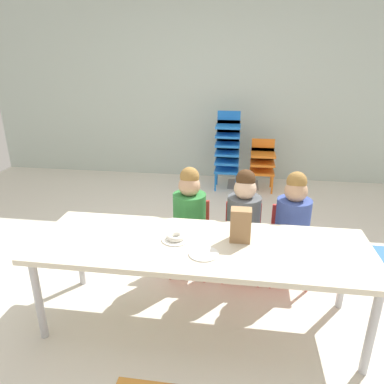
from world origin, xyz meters
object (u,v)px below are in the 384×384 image
Objects in this scene: seated_child_middle_seat at (244,215)px; paper_bag_brown at (241,225)px; paper_plate_center_table at (204,254)px; paper_plate_near_edge at (176,239)px; kid_chair_orange_stack at (262,161)px; donut_powdered_on_plate at (176,236)px; kid_chair_blue_stack at (228,147)px; seated_child_near_camera at (190,212)px; seated_child_far_right at (293,218)px; craft_table at (201,250)px.

seated_child_middle_seat reaches higher than paper_bag_brown.
paper_plate_center_table is at bearing -136.02° from paper_bag_brown.
paper_plate_near_edge is at bearing -127.90° from seated_child_middle_seat.
kid_chair_orange_stack is at bearing 83.60° from seated_child_middle_seat.
paper_plate_near_edge is 1.00× the size of paper_plate_center_table.
paper_plate_near_edge is 1.49× the size of donut_powdered_on_plate.
kid_chair_blue_stack is 2.65m from paper_bag_brown.
seated_child_near_camera is 0.74m from paper_plate_center_table.
seated_child_near_camera is at bearing 89.29° from paper_plate_near_edge.
seated_child_far_right is 0.98m from donut_powdered_on_plate.
paper_plate_center_table is at bearing -89.99° from kid_chair_blue_stack.
kid_chair_blue_stack is 2.70m from paper_plate_near_edge.
paper_plate_near_edge is at bearing 171.53° from craft_table.
kid_chair_blue_stack reaches higher than seated_child_far_right.
seated_child_far_right is at bearing 0.00° from seated_child_near_camera.
paper_bag_brown reaches higher than paper_plate_center_table.
craft_table is 3.13× the size of kid_chair_orange_stack.
kid_chair_blue_stack is at bearing 89.31° from craft_table.
seated_child_far_right is at bearing 0.00° from seated_child_middle_seat.
kid_chair_blue_stack reaches higher than craft_table.
seated_child_far_right is at bearing 49.42° from paper_plate_center_table.
kid_chair_orange_stack is at bearing 72.66° from seated_child_near_camera.
paper_bag_brown is at bearing 17.47° from craft_table.
seated_child_near_camera is 5.10× the size of paper_plate_center_table.
seated_child_near_camera is 5.10× the size of paper_plate_near_edge.
seated_child_middle_seat is 1.35× the size of kid_chair_orange_stack.
kid_chair_blue_stack is at bearing 179.88° from kid_chair_orange_stack.
seated_child_middle_seat is 0.71m from paper_plate_near_edge.
seated_child_far_right reaches higher than kid_chair_orange_stack.
craft_table is 2.71m from kid_chair_blue_stack.
donut_powdered_on_plate is (-0.67, -2.69, 0.23)m from kid_chair_orange_stack.
craft_table is 0.60m from seated_child_near_camera.
seated_child_middle_seat is 2.15m from kid_chair_orange_stack.
seated_child_middle_seat is 4.17× the size of paper_bag_brown.
seated_child_far_right reaches higher than paper_plate_center_table.
seated_child_far_right reaches higher than donut_powdered_on_plate.
kid_chair_orange_stack is at bearing 80.55° from paper_plate_center_table.
donut_powdered_on_plate is at bearing -104.04° from kid_chair_orange_stack.
seated_child_middle_seat is 5.10× the size of paper_plate_near_edge.
seated_child_middle_seat reaches higher than paper_plate_center_table.
paper_bag_brown is at bearing 43.98° from paper_plate_center_table.
paper_plate_near_edge reaches higher than craft_table.
paper_plate_near_edge is 0.02m from donut_powdered_on_plate.
kid_chair_blue_stack is (0.03, 2.71, 0.02)m from craft_table.
kid_chair_blue_stack is 1.53× the size of kid_chair_orange_stack.
seated_child_near_camera is at bearing 180.00° from seated_child_far_right.
craft_table is at bearing -74.62° from seated_child_near_camera.
paper_plate_near_edge is (-0.20, -2.69, 0.03)m from kid_chair_blue_stack.
kid_chair_blue_stack is (-0.61, 2.13, 0.02)m from seated_child_far_right.
craft_table is 17.58× the size of donut_powdered_on_plate.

